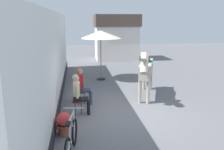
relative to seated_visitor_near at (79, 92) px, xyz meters
name	(u,v)px	position (x,y,z in m)	size (l,w,h in m)	color
ground_plane	(115,88)	(1.69, 2.99, -0.78)	(40.00, 40.00, 0.00)	slate
pub_facade_wall	(55,63)	(-0.86, 1.49, 0.76)	(0.34, 14.00, 3.40)	white
distant_cottage	(116,37)	(3.09, 11.19, 1.02)	(3.40, 2.60, 3.50)	silver
seated_visitor_near	(79,92)	(0.00, 0.00, 0.00)	(0.61, 0.49, 1.39)	red
seated_visitor_far	(82,84)	(0.13, 1.04, 0.00)	(0.61, 0.49, 1.39)	black
saddled_horse_center	(146,69)	(2.74, 1.56, 0.38)	(1.29, 2.86, 2.06)	#B2A899
flower_planter_near	(64,123)	(-0.43, -1.40, -0.44)	(0.43, 0.43, 0.64)	#A85638
leaning_bicycle	(71,140)	(-0.21, -2.53, -0.38)	(0.50, 1.75, 1.02)	black
cafe_parasol	(101,35)	(1.22, 4.73, 1.59)	(2.10, 2.10, 2.58)	black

